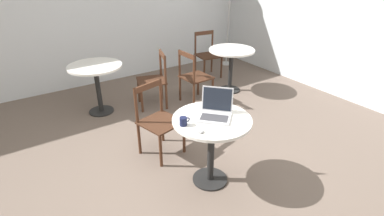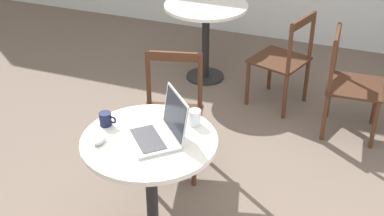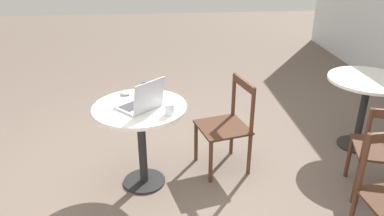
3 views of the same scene
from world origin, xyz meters
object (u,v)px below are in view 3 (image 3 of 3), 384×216
(mouse, at_px, (125,94))
(drinking_glass, at_px, (170,109))
(laptop, at_px, (141,103))
(chair_near_back, at_px, (227,126))
(chair_far_right, at_px, (383,151))
(mug, at_px, (146,88))
(cafe_table_far, at_px, (366,93))
(cafe_table_near, at_px, (141,123))

(mouse, height_order, drinking_glass, drinking_glass)
(laptop, distance_m, mouse, 0.34)
(chair_near_back, bearing_deg, laptop, -71.71)
(chair_far_right, relative_size, mug, 8.04)
(cafe_table_far, xyz_separation_m, chair_near_back, (0.25, -1.45, -0.17))
(laptop, bearing_deg, mouse, -153.01)
(drinking_glass, bearing_deg, mouse, -138.72)
(mug, bearing_deg, laptop, -4.16)
(mug, bearing_deg, cafe_table_far, 93.95)
(chair_near_back, bearing_deg, mouse, -92.99)
(laptop, xyz_separation_m, mouse, (-0.30, -0.15, -0.04))
(chair_far_right, distance_m, drinking_glass, 1.77)
(chair_near_back, height_order, mouse, chair_near_back)
(chair_near_back, xyz_separation_m, mouse, (-0.05, -0.91, 0.34))
(mouse, bearing_deg, laptop, 26.99)
(cafe_table_far, bearing_deg, mouse, -85.01)
(chair_far_right, distance_m, mug, 2.06)
(drinking_glass, bearing_deg, chair_far_right, 84.04)
(mug, bearing_deg, drinking_glass, 22.31)
(mug, bearing_deg, mouse, -72.71)
(cafe_table_near, height_order, chair_near_back, chair_near_back)
(cafe_table_near, height_order, laptop, laptop)
(chair_far_right, height_order, mouse, chair_far_right)
(mouse, bearing_deg, cafe_table_near, 28.48)
(chair_near_back, relative_size, chair_far_right, 1.00)
(mouse, xyz_separation_m, mug, (-0.06, 0.18, 0.03))
(cafe_table_far, height_order, drinking_glass, drinking_glass)
(chair_far_right, relative_size, drinking_glass, 9.31)
(cafe_table_near, height_order, cafe_table_far, same)
(cafe_table_far, distance_m, drinking_glass, 2.09)
(laptop, relative_size, drinking_glass, 4.58)
(chair_near_back, xyz_separation_m, chair_far_right, (0.56, 1.19, 0.00))
(cafe_table_far, bearing_deg, drinking_glass, -72.27)
(drinking_glass, bearing_deg, cafe_table_far, 107.73)
(cafe_table_far, height_order, mouse, mouse)
(cafe_table_near, xyz_separation_m, cafe_table_far, (-0.45, 2.22, 0.00))
(cafe_table_near, distance_m, mug, 0.36)
(cafe_table_far, relative_size, mouse, 7.81)
(cafe_table_near, xyz_separation_m, chair_far_right, (0.36, 1.96, -0.17))
(chair_near_back, bearing_deg, mug, -97.99)
(mouse, bearing_deg, mug, 107.29)
(laptop, relative_size, mug, 3.96)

